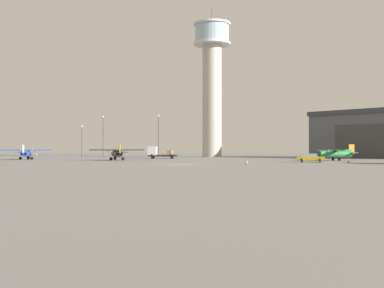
% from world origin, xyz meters
% --- Properties ---
extents(ground_plane, '(400.00, 400.00, 0.00)m').
position_xyz_m(ground_plane, '(0.00, 0.00, 0.00)').
color(ground_plane, slate).
extents(control_tower, '(9.64, 9.64, 38.82)m').
position_xyz_m(control_tower, '(4.88, 60.50, 21.38)').
color(control_tower, '#B2AD9E').
rests_on(control_tower, ground_plane).
extents(airplane_black, '(9.74, 7.68, 2.91)m').
position_xyz_m(airplane_black, '(-12.65, 22.75, 1.36)').
color(airplane_black, black).
rests_on(airplane_black, ground_plane).
extents(airplane_green, '(7.65, 9.75, 2.89)m').
position_xyz_m(airplane_green, '(26.53, 21.23, 1.35)').
color(airplane_green, '#287A42').
rests_on(airplane_green, ground_plane).
extents(airplane_blue, '(9.68, 7.56, 2.85)m').
position_xyz_m(airplane_blue, '(-31.27, 27.40, 1.33)').
color(airplane_blue, '#2847A8').
rests_on(airplane_blue, ground_plane).
extents(truck_flatbed_silver, '(6.44, 3.41, 2.65)m').
position_xyz_m(truck_flatbed_silver, '(-6.85, 38.71, 1.28)').
color(truck_flatbed_silver, '#38383D').
rests_on(truck_flatbed_silver, ground_plane).
extents(car_yellow, '(4.46, 2.91, 1.37)m').
position_xyz_m(car_yellow, '(20.01, 10.91, 0.74)').
color(car_yellow, gold).
rests_on(car_yellow, ground_plane).
extents(light_post_west, '(0.44, 0.44, 10.21)m').
position_xyz_m(light_post_west, '(-7.99, 50.32, 5.97)').
color(light_post_west, '#38383D').
rests_on(light_post_west, ground_plane).
extents(light_post_east, '(0.44, 0.44, 7.83)m').
position_xyz_m(light_post_east, '(-27.03, 52.21, 4.72)').
color(light_post_east, '#38383D').
rests_on(light_post_east, ground_plane).
extents(light_post_north, '(0.44, 0.44, 10.35)m').
position_xyz_m(light_post_north, '(-22.35, 54.71, 6.04)').
color(light_post_north, '#38383D').
rests_on(light_post_north, ground_plane).
extents(traffic_cone_near_left, '(0.36, 0.36, 0.67)m').
position_xyz_m(traffic_cone_near_left, '(9.29, 0.21, 0.33)').
color(traffic_cone_near_left, black).
rests_on(traffic_cone_near_left, ground_plane).
extents(traffic_cone_near_right, '(0.36, 0.36, 0.74)m').
position_xyz_m(traffic_cone_near_right, '(24.83, 7.44, 0.36)').
color(traffic_cone_near_right, black).
rests_on(traffic_cone_near_right, ground_plane).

